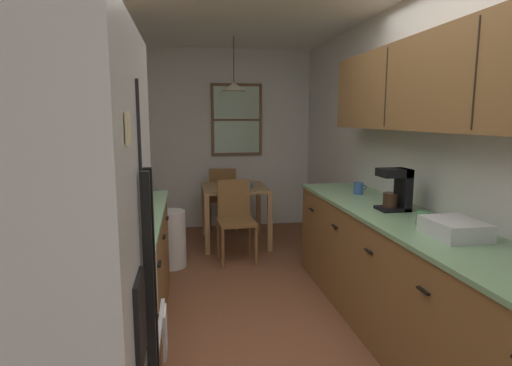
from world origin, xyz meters
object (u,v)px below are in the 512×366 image
(microwave_over_range, at_px, (38,102))
(coffee_maker, at_px, (397,188))
(dining_chair_near, at_px, (236,216))
(trash_bin, at_px, (170,239))
(stove_range, at_px, (85,362))
(dining_table, at_px, (235,196))
(dish_rack, at_px, (455,228))
(storage_canister, at_px, (101,224))
(mug_spare, at_px, (359,188))
(dining_chair_far, at_px, (223,196))
(table_serving_bowl, at_px, (244,185))
(mug_by_coffeemaker, at_px, (423,219))
(refrigerator, at_px, (24,363))

(microwave_over_range, relative_size, coffee_maker, 1.83)
(dining_chair_near, height_order, trash_bin, dining_chair_near)
(stove_range, height_order, dining_chair_near, stove_range)
(dining_table, relative_size, coffee_maker, 2.67)
(dish_rack, bearing_deg, dining_table, 107.48)
(stove_range, distance_m, dining_table, 3.42)
(dish_rack, bearing_deg, storage_canister, 171.73)
(mug_spare, distance_m, dish_rack, 1.38)
(storage_canister, bearing_deg, trash_bin, 81.33)
(dining_table, relative_size, storage_canister, 4.69)
(storage_canister, bearing_deg, dining_chair_far, 73.34)
(dining_chair_far, relative_size, table_serving_bowl, 4.26)
(storage_canister, height_order, mug_by_coffeemaker, storage_canister)
(dining_chair_near, height_order, dish_rack, dish_rack)
(refrigerator, bearing_deg, microwave_over_range, 101.01)
(refrigerator, height_order, table_serving_bowl, refrigerator)
(dining_chair_far, relative_size, mug_by_coffeemaker, 7.11)
(dining_chair_near, height_order, coffee_maker, coffee_maker)
(dining_table, relative_size, dining_chair_near, 0.93)
(refrigerator, bearing_deg, mug_by_coffeemaker, 32.32)
(dining_chair_far, bearing_deg, refrigerator, -101.84)
(stove_range, bearing_deg, mug_spare, 38.80)
(dining_chair_near, relative_size, trash_bin, 1.47)
(storage_canister, relative_size, dish_rack, 0.53)
(storage_canister, xyz_separation_m, mug_by_coffeemaker, (2.00, -0.02, -0.05))
(coffee_maker, xyz_separation_m, mug_by_coffeemaker, (-0.05, -0.44, -0.12))
(dining_table, xyz_separation_m, trash_bin, (-0.79, -0.73, -0.31))
(mug_spare, bearing_deg, trash_bin, 153.06)
(dining_table, relative_size, dish_rack, 2.47)
(dish_rack, bearing_deg, stove_range, -173.01)
(refrigerator, relative_size, table_serving_bowl, 8.68)
(refrigerator, bearing_deg, dining_chair_near, 73.50)
(trash_bin, relative_size, mug_by_coffeemaker, 4.82)
(microwave_over_range, height_order, dining_chair_far, microwave_over_range)
(coffee_maker, bearing_deg, table_serving_bowl, 111.21)
(stove_range, distance_m, mug_by_coffeemaker, 2.11)
(storage_canister, bearing_deg, refrigerator, -88.52)
(coffee_maker, distance_m, dish_rack, 0.72)
(microwave_over_range, relative_size, dining_table, 0.69)
(stove_range, distance_m, dining_chair_far, 3.99)
(refrigerator, xyz_separation_m, stove_range, (-0.03, 0.72, -0.45))
(microwave_over_range, relative_size, dish_rack, 1.70)
(dining_chair_near, height_order, table_serving_bowl, dining_chair_near)
(dining_chair_near, bearing_deg, mug_by_coffeemaker, -64.97)
(coffee_maker, bearing_deg, dining_table, 112.86)
(refrigerator, distance_m, dining_chair_near, 3.50)
(stove_range, height_order, storage_canister, stove_range)
(mug_spare, xyz_separation_m, dish_rack, (-0.01, -1.38, -0.00))
(trash_bin, height_order, storage_canister, storage_canister)
(trash_bin, height_order, mug_spare, mug_spare)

